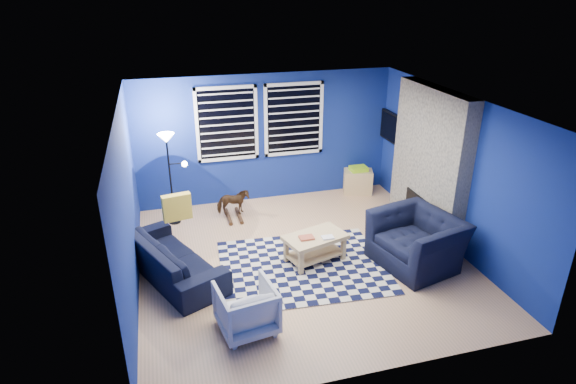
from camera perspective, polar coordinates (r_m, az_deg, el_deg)
The scene contains 18 objects.
floor at distance 7.69m, azimuth 1.78°, elevation -8.03°, with size 5.00×5.00×0.00m, color tan.
ceiling at distance 6.72m, azimuth 2.05°, elevation 10.40°, with size 5.00×5.00×0.00m, color white.
wall_back at distance 9.39m, azimuth -2.62°, elevation 6.36°, with size 5.00×5.00×0.00m, color navy.
wall_left at distance 6.86m, azimuth -18.48°, elevation -1.65°, with size 5.00×5.00×0.00m, color navy.
wall_right at distance 8.17m, azimuth 18.93°, elevation 2.35°, with size 5.00×5.00×0.00m, color navy.
fireplace at distance 8.50m, azimuth 16.27°, elevation 3.14°, with size 0.65×2.00×2.50m.
window_left at distance 9.12m, azimuth -7.24°, elevation 7.97°, with size 1.17×0.06×1.42m.
window_right at distance 9.38m, azimuth 0.71°, elevation 8.60°, with size 1.17×0.06×1.42m.
tv at distance 9.71m, azimuth 12.38°, elevation 7.36°, with size 0.07×1.00×0.58m.
rug at distance 7.52m, azimuth 1.75°, elevation -8.79°, with size 2.50×2.00×0.02m, color black.
sofa at distance 7.38m, azimuth -13.53°, elevation -7.59°, with size 0.79×2.01×0.59m, color black.
armchair_big at distance 7.66m, azimuth 15.01°, elevation -5.60°, with size 1.08×1.24×0.81m, color black.
armchair_bent at distance 6.17m, azimuth -4.97°, elevation -13.56°, with size 0.68×0.70×0.64m, color gray.
rocking_horse at distance 8.90m, azimuth -6.52°, elevation -1.24°, with size 0.58×0.27×0.49m, color #462616.
coffee_table at distance 7.51m, azimuth 3.22°, elevation -6.02°, with size 1.06×0.79×0.47m.
cabinet at distance 10.06m, azimuth 8.27°, elevation 1.31°, with size 0.67×0.55×0.57m.
floor_lamp at distance 8.53m, azimuth -13.97°, elevation 4.77°, with size 0.46×0.28×1.68m.
throw_pillow at distance 7.74m, azimuth -13.03°, elevation -1.76°, with size 0.45×0.13×0.42m, color gold.
Camera 1 is at (-1.96, -6.24, 4.05)m, focal length 30.00 mm.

